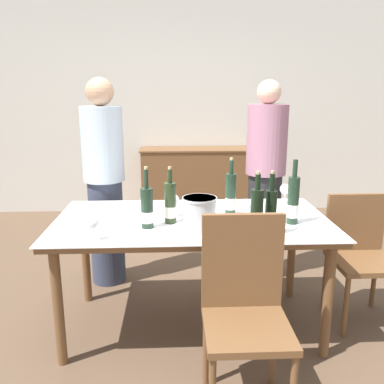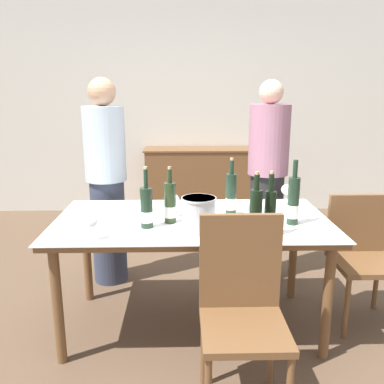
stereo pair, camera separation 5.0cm
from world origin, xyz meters
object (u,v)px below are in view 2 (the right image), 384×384
object	(u,v)px
wine_bottle_0	(231,195)
person_host	(107,183)
ice_bucket	(199,213)
wine_bottle_1	(147,209)
wine_glass_2	(92,224)
wine_bottle_5	(170,204)
chair_right_end	(361,250)
wine_bottle_3	(256,216)
wine_glass_0	(174,201)
chair_near_front	(242,301)
wine_glass_3	(195,201)
wine_bottle_2	(293,202)
dining_table	(192,229)
wine_glass_1	(246,207)
sideboard_cabinet	(200,182)
person_guest_left	(267,183)
wine_bottle_4	(270,214)
wine_glass_4	(286,190)

from	to	relation	value
wine_bottle_0	person_host	world-z (taller)	person_host
ice_bucket	wine_bottle_1	xyz separation A→B (m)	(-0.31, 0.08, 0.01)
wine_bottle_1	wine_glass_2	distance (m)	0.35
wine_bottle_5	chair_right_end	size ratio (longest dim) A/B	0.41
wine_bottle_3	wine_glass_0	size ratio (longest dim) A/B	2.56
wine_bottle_1	ice_bucket	bearing A→B (deg)	-13.54
chair_near_front	wine_glass_0	bearing A→B (deg)	114.97
wine_bottle_1	wine_glass_3	size ratio (longest dim) A/B	2.51
wine_bottle_2	wine_glass_3	world-z (taller)	wine_bottle_2
dining_table	wine_bottle_5	size ratio (longest dim) A/B	4.94
wine_bottle_0	ice_bucket	bearing A→B (deg)	-125.80
wine_glass_2	wine_glass_1	bearing A→B (deg)	15.98
sideboard_cabinet	chair_near_front	size ratio (longest dim) A/B	1.43
ice_bucket	wine_bottle_3	world-z (taller)	wine_bottle_3
wine_bottle_0	person_guest_left	bearing A→B (deg)	60.53
wine_glass_1	wine_glass_2	size ratio (longest dim) A/B	1.17
wine_bottle_3	wine_glass_2	distance (m)	0.91
ice_bucket	wine_bottle_4	bearing A→B (deg)	-12.34
wine_bottle_1	wine_bottle_2	world-z (taller)	wine_bottle_2
wine_glass_2	wine_glass_4	size ratio (longest dim) A/B	0.90
wine_glass_1	person_guest_left	distance (m)	0.93
ice_bucket	wine_bottle_4	distance (m)	0.41
sideboard_cabinet	wine_glass_3	xyz separation A→B (m)	(-0.15, -2.53, 0.44)
wine_bottle_3	wine_bottle_4	size ratio (longest dim) A/B	1.02
sideboard_cabinet	wine_glass_1	bearing A→B (deg)	-86.51
wine_bottle_5	wine_glass_2	distance (m)	0.52
wine_glass_1	person_guest_left	xyz separation A→B (m)	(0.31, 0.87, -0.05)
ice_bucket	wine_bottle_2	distance (m)	0.60
person_host	wine_bottle_3	bearing A→B (deg)	-47.18
wine_glass_0	person_host	xyz separation A→B (m)	(-0.56, 0.67, -0.03)
wine_bottle_1	wine_glass_0	xyz separation A→B (m)	(0.16, 0.22, -0.01)
dining_table	wine_glass_0	distance (m)	0.22
ice_bucket	wine_bottle_4	size ratio (longest dim) A/B	0.55
ice_bucket	wine_bottle_1	distance (m)	0.32
wine_glass_3	wine_glass_4	xyz separation A→B (m)	(0.68, 0.28, -0.00)
dining_table	person_guest_left	distance (m)	1.01
wine_bottle_5	wine_glass_2	xyz separation A→B (m)	(-0.43, -0.30, -0.03)
dining_table	wine_glass_4	size ratio (longest dim) A/B	11.80
dining_table	wine_glass_1	world-z (taller)	wine_glass_1
chair_right_end	wine_bottle_3	bearing A→B (deg)	-151.02
ice_bucket	wine_bottle_3	bearing A→B (deg)	-25.04
ice_bucket	wine_glass_3	world-z (taller)	ice_bucket
sideboard_cabinet	dining_table	size ratio (longest dim) A/B	0.80
sideboard_cabinet	chair_near_front	distance (m)	3.27
chair_near_front	wine_glass_2	bearing A→B (deg)	157.69
wine_bottle_5	wine_glass_4	bearing A→B (deg)	25.38
wine_bottle_4	person_host	xyz separation A→B (m)	(-1.12, 1.05, -0.05)
dining_table	wine_bottle_1	xyz separation A→B (m)	(-0.28, -0.16, 0.19)
wine_glass_4	person_guest_left	distance (m)	0.44
wine_glass_0	wine_glass_3	bearing A→B (deg)	-5.29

